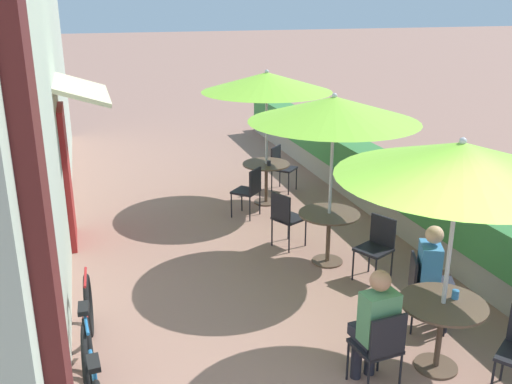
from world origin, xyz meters
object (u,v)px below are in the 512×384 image
at_px(cafe_chair_far_right, 281,165).
at_px(bicycle_leaning, 95,384).
at_px(seated_patron_near_left, 434,273).
at_px(patio_table_far, 266,173).
at_px(patio_umbrella_near, 461,160).
at_px(patio_table_mid, 329,225).
at_px(coffee_cup_far, 269,163).
at_px(patio_umbrella_far, 267,82).
at_px(cafe_chair_far_left, 250,188).
at_px(coffee_cup_near, 455,294).
at_px(cafe_chair_mid_right, 377,243).
at_px(patio_table_near, 441,319).
at_px(cafe_chair_near_left, 422,286).
at_px(patio_umbrella_mid, 334,109).
at_px(bicycle_second, 88,330).
at_px(cafe_chair_near_right, 380,345).
at_px(cafe_chair_mid_left, 286,215).
at_px(seated_patron_near_right, 375,323).

relative_size(cafe_chair_far_right, bicycle_leaning, 0.50).
bearing_deg(seated_patron_near_left, patio_table_far, -149.34).
xyz_separation_m(patio_umbrella_near, patio_table_mid, (-0.07, 2.58, -1.64)).
bearing_deg(coffee_cup_far, bicycle_leaning, -123.61).
height_order(patio_umbrella_far, cafe_chair_far_left, patio_umbrella_far).
distance_m(coffee_cup_near, cafe_chair_mid_right, 1.92).
bearing_deg(patio_table_mid, patio_table_near, -88.35).
distance_m(cafe_chair_near_left, patio_umbrella_mid, 2.53).
distance_m(patio_umbrella_near, bicycle_second, 4.02).
relative_size(seated_patron_near_left, patio_umbrella_mid, 0.52).
bearing_deg(seated_patron_near_left, patio_table_near, -2.63).
bearing_deg(cafe_chair_far_left, coffee_cup_far, -2.47).
relative_size(patio_table_near, bicycle_leaning, 0.49).
bearing_deg(cafe_chair_near_right, coffee_cup_far, 77.70).
bearing_deg(patio_umbrella_near, patio_umbrella_far, 91.64).
xyz_separation_m(cafe_chair_near_right, cafe_chair_mid_left, (0.28, 3.39, 0.00)).
height_order(cafe_chair_mid_right, cafe_chair_far_left, same).
relative_size(cafe_chair_near_left, seated_patron_near_left, 0.70).
xyz_separation_m(cafe_chair_near_right, patio_table_mid, (0.68, 2.74, 0.05)).
bearing_deg(cafe_chair_mid_left, bicycle_second, -80.28).
bearing_deg(bicycle_leaning, cafe_chair_near_left, 4.08).
height_order(patio_table_near, seated_patron_near_right, seated_patron_near_right).
bearing_deg(cafe_chair_far_right, cafe_chair_mid_right, 44.96).
height_order(patio_table_far, bicycle_leaning, bicycle_leaning).
xyz_separation_m(patio_table_mid, cafe_chair_far_left, (-0.57, 2.02, -0.05)).
relative_size(cafe_chair_near_left, cafe_chair_far_left, 1.00).
xyz_separation_m(bicycle_leaning, bicycle_second, (-0.04, 0.90, 0.00)).
bearing_deg(cafe_chair_near_right, cafe_chair_far_right, 73.91).
height_order(cafe_chair_mid_left, bicycle_leaning, cafe_chair_mid_left).
height_order(patio_umbrella_far, cafe_chair_far_right, patio_umbrella_far).
xyz_separation_m(cafe_chair_far_right, bicycle_leaning, (-3.69, -5.56, -0.15)).
bearing_deg(cafe_chair_mid_left, cafe_chair_far_left, 160.51).
relative_size(patio_table_far, bicycle_second, 0.49).
height_order(coffee_cup_near, cafe_chair_mid_right, cafe_chair_mid_right).
xyz_separation_m(cafe_chair_mid_left, patio_umbrella_far, (0.33, 1.96, 1.69)).
relative_size(cafe_chair_near_right, seated_patron_near_right, 0.70).
bearing_deg(cafe_chair_mid_right, patio_table_mid, 5.68).
height_order(patio_table_mid, bicycle_leaning, bicycle_leaning).
bearing_deg(patio_table_far, cafe_chair_near_right, -96.48).
bearing_deg(patio_umbrella_mid, bicycle_leaning, -144.42).
relative_size(coffee_cup_near, bicycle_second, 0.05).
relative_size(patio_umbrella_mid, bicycle_second, 1.38).
bearing_deg(cafe_chair_far_left, patio_table_mid, -119.30).
distance_m(cafe_chair_mid_left, bicycle_leaning, 4.15).
relative_size(coffee_cup_near, patio_table_far, 0.10).
height_order(seated_patron_near_left, bicycle_leaning, seated_patron_near_left).
distance_m(seated_patron_near_right, patio_umbrella_far, 5.50).
relative_size(seated_patron_near_right, cafe_chair_far_left, 1.44).
distance_m(patio_table_mid, cafe_chair_far_left, 2.10).
relative_size(patio_umbrella_far, bicycle_second, 1.38).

